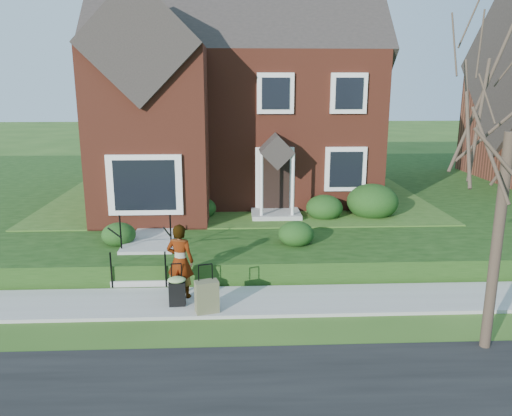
{
  "coord_description": "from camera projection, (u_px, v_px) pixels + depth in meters",
  "views": [
    {
      "loc": [
        -0.17,
        -10.58,
        4.85
      ],
      "look_at": [
        0.39,
        2.0,
        1.75
      ],
      "focal_mm": 35.0,
      "sensor_mm": 36.0,
      "label": 1
    }
  ],
  "objects": [
    {
      "name": "walkway",
      "position": [
        162.0,
        221.0,
        16.02
      ],
      "size": [
        1.2,
        6.0,
        0.06
      ],
      "primitive_type": "cube",
      "color": "#9E9B93",
      "rests_on": "terrace"
    },
    {
      "name": "suitcase_black",
      "position": [
        177.0,
        289.0,
        11.04
      ],
      "size": [
        0.42,
        0.35,
        0.97
      ],
      "rotation": [
        0.0,
        0.0,
        0.07
      ],
      "color": "black",
      "rests_on": "sidewalk"
    },
    {
      "name": "foundation_shrubs",
      "position": [
        281.0,
        206.0,
        16.08
      ],
      "size": [
        9.93,
        4.31,
        1.19
      ],
      "color": "black",
      "rests_on": "terrace"
    },
    {
      "name": "terrace",
      "position": [
        328.0,
        191.0,
        22.1
      ],
      "size": [
        44.0,
        20.0,
        0.6
      ],
      "primitive_type": "cube",
      "color": "#15330E",
      "rests_on": "ground"
    },
    {
      "name": "woman",
      "position": [
        180.0,
        261.0,
        11.38
      ],
      "size": [
        0.72,
        0.56,
        1.74
      ],
      "primitive_type": "imported",
      "rotation": [
        0.0,
        0.0,
        2.89
      ],
      "color": "#999999",
      "rests_on": "sidewalk"
    },
    {
      "name": "suitcase_olive",
      "position": [
        207.0,
        297.0,
        10.71
      ],
      "size": [
        0.55,
        0.4,
        1.07
      ],
      "rotation": [
        0.0,
        0.0,
        0.27
      ],
      "color": "brown",
      "rests_on": "sidewalk"
    },
    {
      "name": "ground",
      "position": [
        243.0,
        303.0,
        11.43
      ],
      "size": [
        120.0,
        120.0,
        0.0
      ],
      "primitive_type": "plane",
      "color": "#2D5119",
      "rests_on": "ground"
    },
    {
      "name": "front_steps",
      "position": [
        146.0,
        258.0,
        12.99
      ],
      "size": [
        1.4,
        2.02,
        1.5
      ],
      "color": "#9E9B93",
      "rests_on": "ground"
    },
    {
      "name": "sidewalk",
      "position": [
        243.0,
        301.0,
        11.42
      ],
      "size": [
        60.0,
        1.6,
        0.08
      ],
      "primitive_type": "cube",
      "color": "#9E9B93",
      "rests_on": "ground"
    },
    {
      "name": "main_house",
      "position": [
        232.0,
        75.0,
        19.48
      ],
      "size": [
        10.4,
        10.2,
        9.4
      ],
      "color": "maroon",
      "rests_on": "terrace"
    }
  ]
}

